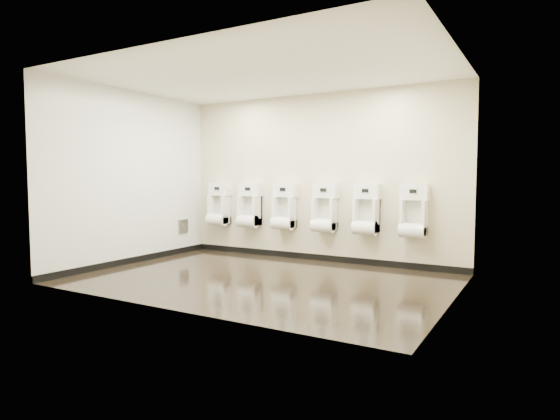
# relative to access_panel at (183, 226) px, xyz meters

# --- Properties ---
(ground) EXTENTS (5.00, 3.50, 0.00)m
(ground) POSITION_rel_access_panel_xyz_m (2.48, -1.20, -0.50)
(ground) COLOR black
(ground) RESTS_ON ground
(ceiling) EXTENTS (5.00, 3.50, 0.00)m
(ceiling) POSITION_rel_access_panel_xyz_m (2.48, -1.20, 2.30)
(ceiling) COLOR silver
(back_wall) EXTENTS (5.00, 0.02, 2.80)m
(back_wall) POSITION_rel_access_panel_xyz_m (2.48, 0.55, 0.90)
(back_wall) COLOR beige
(back_wall) RESTS_ON ground
(front_wall) EXTENTS (5.00, 0.02, 2.80)m
(front_wall) POSITION_rel_access_panel_xyz_m (2.48, -2.95, 0.90)
(front_wall) COLOR beige
(front_wall) RESTS_ON ground
(left_wall) EXTENTS (0.02, 3.50, 2.80)m
(left_wall) POSITION_rel_access_panel_xyz_m (-0.02, -1.20, 0.90)
(left_wall) COLOR beige
(left_wall) RESTS_ON ground
(right_wall) EXTENTS (0.02, 3.50, 2.80)m
(right_wall) POSITION_rel_access_panel_xyz_m (4.98, -1.20, 0.90)
(right_wall) COLOR beige
(right_wall) RESTS_ON ground
(tile_overlay_left) EXTENTS (0.01, 3.50, 2.80)m
(tile_overlay_left) POSITION_rel_access_panel_xyz_m (-0.01, -1.20, 0.90)
(tile_overlay_left) COLOR white
(tile_overlay_left) RESTS_ON ground
(skirting_back) EXTENTS (5.00, 0.02, 0.10)m
(skirting_back) POSITION_rel_access_panel_xyz_m (2.48, 0.54, -0.45)
(skirting_back) COLOR black
(skirting_back) RESTS_ON ground
(skirting_left) EXTENTS (0.02, 3.50, 0.10)m
(skirting_left) POSITION_rel_access_panel_xyz_m (-0.01, -1.20, -0.45)
(skirting_left) COLOR black
(skirting_left) RESTS_ON ground
(access_panel) EXTENTS (0.04, 0.25, 0.25)m
(access_panel) POSITION_rel_access_panel_xyz_m (0.00, 0.00, 0.00)
(access_panel) COLOR #9E9EA3
(access_panel) RESTS_ON left_wall
(urinal_0) EXTENTS (0.42, 0.32, 0.79)m
(urinal_0) POSITION_rel_access_panel_xyz_m (0.53, 0.41, 0.34)
(urinal_0) COLOR white
(urinal_0) RESTS_ON back_wall
(urinal_1) EXTENTS (0.42, 0.32, 0.79)m
(urinal_1) POSITION_rel_access_panel_xyz_m (1.21, 0.41, 0.34)
(urinal_1) COLOR white
(urinal_1) RESTS_ON back_wall
(urinal_2) EXTENTS (0.42, 0.32, 0.79)m
(urinal_2) POSITION_rel_access_panel_xyz_m (1.93, 0.41, 0.34)
(urinal_2) COLOR white
(urinal_2) RESTS_ON back_wall
(urinal_3) EXTENTS (0.42, 0.32, 0.79)m
(urinal_3) POSITION_rel_access_panel_xyz_m (2.69, 0.41, 0.34)
(urinal_3) COLOR white
(urinal_3) RESTS_ON back_wall
(urinal_4) EXTENTS (0.42, 0.32, 0.79)m
(urinal_4) POSITION_rel_access_panel_xyz_m (3.41, 0.41, 0.34)
(urinal_4) COLOR white
(urinal_4) RESTS_ON back_wall
(urinal_5) EXTENTS (0.42, 0.32, 0.79)m
(urinal_5) POSITION_rel_access_panel_xyz_m (4.15, 0.41, 0.34)
(urinal_5) COLOR white
(urinal_5) RESTS_ON back_wall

